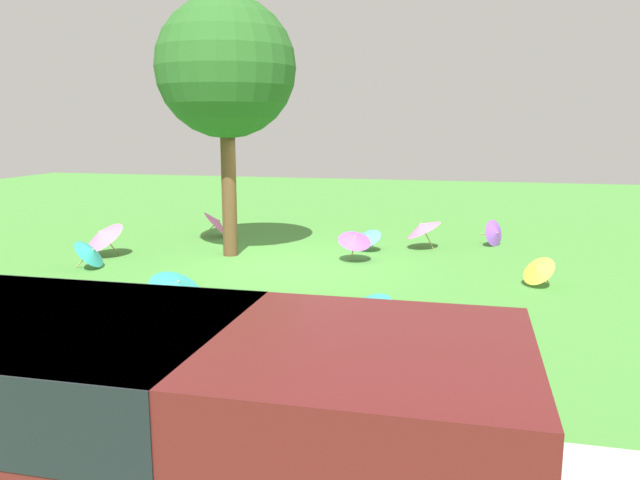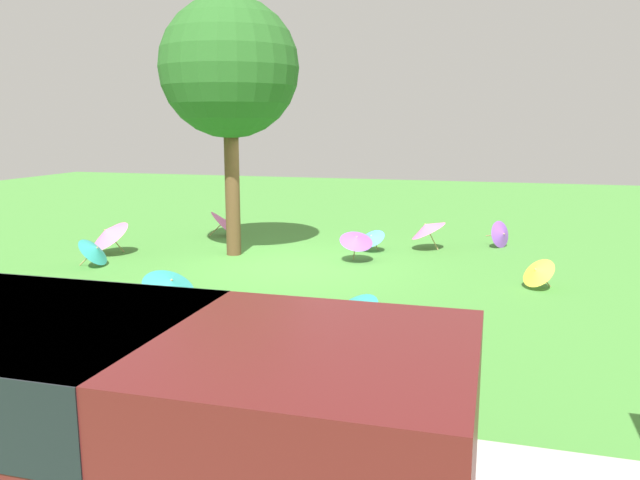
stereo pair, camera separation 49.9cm
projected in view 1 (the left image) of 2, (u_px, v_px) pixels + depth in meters
name	position (u px, v px, depth m)	size (l,w,h in m)	color
ground	(288.00, 266.00, 12.68)	(40.00, 40.00, 0.00)	#478C38
van_dark	(150.00, 412.00, 4.25)	(4.61, 2.15, 1.53)	#591919
shade_tree	(226.00, 69.00, 12.99)	(2.90, 2.90, 5.40)	brown
parasol_teal_0	(361.00, 314.00, 8.05)	(1.12, 1.13, 0.74)	tan
parasol_yellow_0	(537.00, 269.00, 11.01)	(0.76, 0.77, 0.57)	tan
parasol_pink_0	(422.00, 227.00, 14.30)	(0.93, 0.94, 0.78)	tan
parasol_purple_0	(496.00, 233.00, 14.65)	(0.65, 0.65, 0.63)	tan
parasol_pink_1	(217.00, 222.00, 15.87)	(0.88, 0.97, 0.71)	tan
parasol_pink_2	(102.00, 235.00, 13.52)	(1.22, 1.20, 0.82)	tan
parasol_teal_1	(91.00, 252.00, 12.39)	(0.68, 0.74, 0.63)	tan
parasol_blue_0	(368.00, 237.00, 14.07)	(0.74, 0.72, 0.53)	tan
parasol_teal_2	(177.00, 286.00, 9.32)	(1.05, 1.06, 0.74)	tan
parasol_purple_3	(355.00, 239.00, 12.97)	(0.92, 0.91, 0.69)	tan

